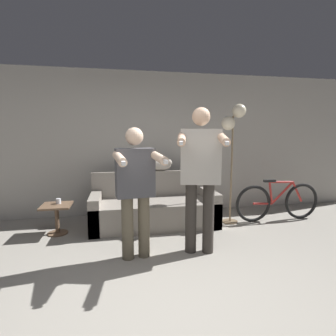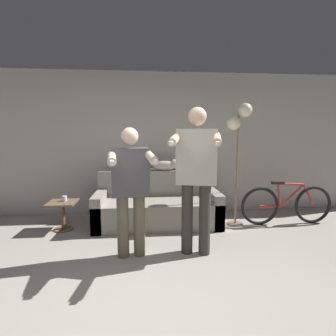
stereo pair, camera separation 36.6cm
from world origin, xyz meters
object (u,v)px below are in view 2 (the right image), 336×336
(cat, at_px, (166,165))
(side_table, at_px, (63,210))
(person_left, at_px, (131,184))
(couch, at_px, (158,208))
(floor_lamp, at_px, (239,126))
(bicycle, at_px, (287,204))
(cup, at_px, (65,198))
(person_right, at_px, (196,170))

(cat, xyz_separation_m, side_table, (-1.64, -0.46, -0.62))
(side_table, bearing_deg, person_left, -42.22)
(couch, bearing_deg, cat, 62.95)
(floor_lamp, distance_m, bicycle, 1.52)
(person_left, height_order, side_table, person_left)
(cat, height_order, cup, cat)
(cat, bearing_deg, cup, -165.94)
(cat, height_order, side_table, cat)
(floor_lamp, bearing_deg, side_table, -179.95)
(person_right, height_order, bicycle, person_right)
(person_right, bearing_deg, side_table, 166.58)
(cup, bearing_deg, side_table, -111.65)
(person_right, height_order, cup, person_right)
(floor_lamp, xyz_separation_m, side_table, (-2.76, -0.00, -1.28))
(cup, relative_size, bicycle, 0.05)
(floor_lamp, bearing_deg, person_left, -148.71)
(person_left, xyz_separation_m, side_table, (-1.11, 1.00, -0.58))
(cat, height_order, floor_lamp, floor_lamp)
(cat, bearing_deg, person_right, -80.09)
(cat, height_order, bicycle, cat)
(couch, relative_size, person_right, 1.12)
(cat, bearing_deg, floor_lamp, -22.08)
(person_right, xyz_separation_m, cup, (-1.87, 1.05, -0.56))
(person_right, xyz_separation_m, bicycle, (1.70, 0.94, -0.72))
(person_left, height_order, person_right, person_right)
(couch, distance_m, person_right, 1.44)
(side_table, xyz_separation_m, cup, (0.02, 0.05, 0.17))
(person_right, bearing_deg, floor_lamp, 63.47)
(person_left, bearing_deg, person_right, -6.86)
(side_table, relative_size, cup, 5.68)
(cat, distance_m, floor_lamp, 1.38)
(cat, bearing_deg, couch, -117.05)
(cat, distance_m, cup, 1.73)
(person_left, bearing_deg, cat, 62.88)
(couch, bearing_deg, side_table, -174.40)
(couch, bearing_deg, person_right, -70.06)
(person_right, xyz_separation_m, cat, (-0.25, 1.46, -0.11))
(couch, xyz_separation_m, cup, (-1.45, -0.09, 0.21))
(floor_lamp, xyz_separation_m, bicycle, (0.83, -0.06, -1.27))
(person_left, height_order, cup, person_left)
(couch, xyz_separation_m, cat, (0.16, 0.31, 0.67))
(couch, xyz_separation_m, floor_lamp, (1.28, -0.14, 1.33))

